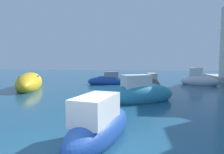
% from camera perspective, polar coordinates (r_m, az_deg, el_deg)
% --- Properties ---
extents(moored_boat_2, '(3.65, 6.09, 1.59)m').
position_cam_1_polar(moored_boat_2, '(16.90, -22.58, -1.52)').
color(moored_boat_2, gold).
rests_on(moored_boat_2, ground).
extents(moored_boat_3, '(1.38, 3.29, 1.39)m').
position_cam_1_polar(moored_boat_3, '(16.01, 11.41, -1.90)').
color(moored_boat_3, '#3F3F47').
rests_on(moored_boat_3, ground).
extents(moored_boat_4, '(4.07, 3.06, 1.74)m').
position_cam_1_polar(moored_boat_4, '(10.70, 8.24, -4.80)').
color(moored_boat_4, teal).
rests_on(moored_boat_4, ground).
extents(moored_boat_5, '(1.97, 3.74, 1.52)m').
position_cam_1_polar(moored_boat_5, '(5.72, -3.59, -13.73)').
color(moored_boat_5, '#1E479E').
rests_on(moored_boat_5, ground).
extents(moored_boat_8, '(3.85, 1.98, 1.38)m').
position_cam_1_polar(moored_boat_8, '(18.20, -1.07, -1.04)').
color(moored_boat_8, '#1E479E').
rests_on(moored_boat_8, ground).
extents(moored_boat_9, '(3.43, 2.49, 1.78)m').
position_cam_1_polar(moored_boat_9, '(19.41, 23.60, -0.86)').
color(moored_boat_9, white).
rests_on(moored_boat_9, ground).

